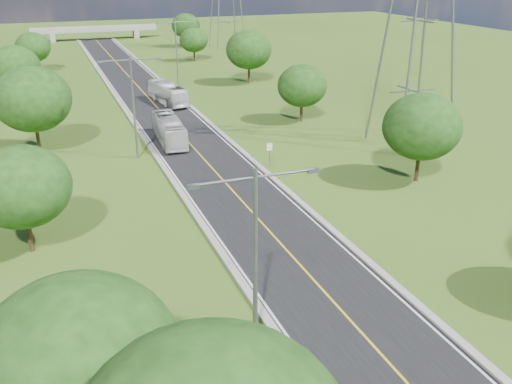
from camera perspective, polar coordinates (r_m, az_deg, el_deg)
ground at (r=72.79m, az=-9.07°, el=7.45°), size 260.00×260.00×0.00m
road at (r=78.51m, az=-10.01°, el=8.48°), size 8.00×150.00×0.06m
curb_left at (r=77.85m, az=-13.11°, el=8.19°), size 0.50×150.00×0.22m
curb_right at (r=79.35m, az=-6.98°, el=8.85°), size 0.50×150.00×0.22m
speed_limit_sign at (r=53.45m, az=1.36°, el=4.14°), size 0.55×0.09×2.40m
overpass at (r=150.59m, az=-15.84°, el=15.34°), size 30.00×3.00×3.20m
streetlight_near_left at (r=25.62m, az=-0.08°, el=-6.19°), size 5.90×0.25×10.00m
streetlight_mid_left at (r=56.03m, az=-12.20°, el=9.10°), size 5.90×0.25×10.00m
streetlight_far_right at (r=90.19m, az=-7.97°, el=14.17°), size 5.90×0.25×10.00m
power_tower_near at (r=61.00m, az=16.23°, el=17.45°), size 9.00×6.40×28.00m
tree_la at (r=21.39m, az=-17.27°, el=-15.91°), size 7.14×7.14×8.30m
tree_lb at (r=39.53m, az=-22.37°, el=0.49°), size 6.30×6.30×7.33m
tree_lc at (r=60.44m, az=-21.48°, el=8.64°), size 7.56×7.56×8.79m
tree_ld at (r=84.21m, az=-22.99°, el=11.43°), size 6.72×6.72×7.82m
tree_le at (r=108.00m, az=-21.41°, el=13.33°), size 5.88×5.88×6.84m
tree_rb at (r=50.98m, az=16.26°, el=6.29°), size 6.72×6.72×7.82m
tree_rc at (r=69.01m, az=4.63°, el=10.54°), size 5.88×5.88×6.84m
tree_rd at (r=91.47m, az=-0.73°, el=14.05°), size 7.14×7.14×8.30m
tree_re at (r=113.64m, az=-6.24°, el=14.88°), size 5.46×5.46×6.35m
tree_rf at (r=133.69m, az=-7.04°, el=16.18°), size 6.30×6.30×7.33m
bus_outbound at (r=79.32m, az=-8.83°, el=9.73°), size 3.69×10.06×2.74m
bus_inbound at (r=61.78m, az=-8.68°, el=6.20°), size 2.81×9.84×2.71m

